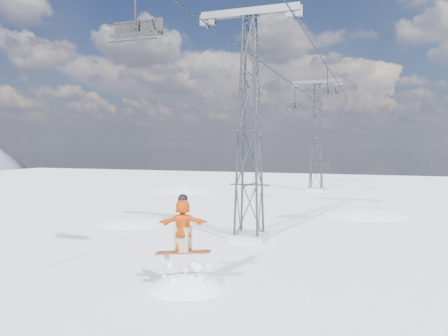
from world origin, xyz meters
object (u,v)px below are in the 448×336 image
at_px(lift_tower_near, 249,130).
at_px(lift_chair_near, 137,29).
at_px(lift_tower_far, 316,138).
at_px(snowboarder_jump, 187,335).

xyz_separation_m(lift_tower_near, lift_chair_near, (-2.20, -6.97, 3.42)).
bearing_deg(lift_tower_far, lift_tower_near, -90.00).
distance_m(snowboarder_jump, lift_chair_near, 10.79).
relative_size(lift_tower_far, lift_chair_near, 4.65).
distance_m(lift_tower_near, lift_tower_far, 25.00).
height_order(lift_tower_far, lift_chair_near, lift_tower_far).
height_order(lift_tower_near, lift_tower_far, same).
height_order(lift_tower_near, lift_chair_near, lift_tower_near).
bearing_deg(snowboarder_jump, lift_tower_near, 90.93).
bearing_deg(lift_chair_near, snowboarder_jump, -20.60).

